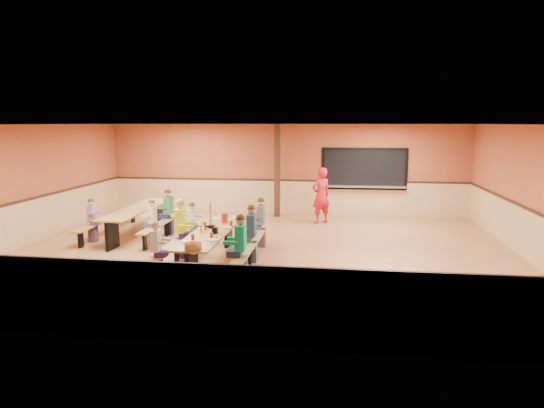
# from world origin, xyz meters

# --- Properties ---
(ground) EXTENTS (12.00, 12.00, 0.00)m
(ground) POSITION_xyz_m (0.00, 0.00, 0.00)
(ground) COLOR #905C36
(ground) RESTS_ON ground
(room_envelope) EXTENTS (12.04, 10.04, 3.02)m
(room_envelope) POSITION_xyz_m (0.00, 0.00, 0.69)
(room_envelope) COLOR #9C4A2D
(room_envelope) RESTS_ON ground
(kitchen_pass_through) EXTENTS (2.78, 0.28, 1.38)m
(kitchen_pass_through) POSITION_xyz_m (2.60, 4.96, 1.49)
(kitchen_pass_through) COLOR black
(kitchen_pass_through) RESTS_ON ground
(structural_post) EXTENTS (0.18, 0.18, 3.00)m
(structural_post) POSITION_xyz_m (-0.20, 4.40, 1.50)
(structural_post) COLOR #331B11
(structural_post) RESTS_ON ground
(cafeteria_table_main) EXTENTS (1.91, 3.70, 0.74)m
(cafeteria_table_main) POSITION_xyz_m (-0.94, -1.11, 0.53)
(cafeteria_table_main) COLOR olive
(cafeteria_table_main) RESTS_ON ground
(cafeteria_table_second) EXTENTS (1.91, 3.70, 0.74)m
(cafeteria_table_second) POSITION_xyz_m (-3.66, 1.28, 0.53)
(cafeteria_table_second) COLOR olive
(cafeteria_table_second) RESTS_ON ground
(seated_child_white_left) EXTENTS (0.33, 0.27, 1.13)m
(seated_child_white_left) POSITION_xyz_m (-1.76, -2.30, 0.57)
(seated_child_white_left) COLOR silver
(seated_child_white_left) RESTS_ON ground
(seated_adult_yellow) EXTENTS (0.43, 0.35, 1.34)m
(seated_adult_yellow) POSITION_xyz_m (-1.76, -0.77, 0.67)
(seated_adult_yellow) COLOR #D3F61F
(seated_adult_yellow) RESTS_ON ground
(seated_child_grey_left) EXTENTS (0.33, 0.27, 1.12)m
(seated_child_grey_left) POSITION_xyz_m (-1.76, 0.08, 0.56)
(seated_child_grey_left) COLOR #B5B5B5
(seated_child_grey_left) RESTS_ON ground
(seated_child_teal_right) EXTENTS (0.40, 0.33, 1.27)m
(seated_child_teal_right) POSITION_xyz_m (-0.11, -2.11, 0.64)
(seated_child_teal_right) COLOR #0C8F70
(seated_child_teal_right) RESTS_ON ground
(seated_child_navy_right) EXTENTS (0.39, 0.32, 1.26)m
(seated_child_navy_right) POSITION_xyz_m (-0.11, -0.90, 0.63)
(seated_child_navy_right) COLOR navy
(seated_child_navy_right) RESTS_ON ground
(seated_child_char_right) EXTENTS (0.37, 0.30, 1.21)m
(seated_child_char_right) POSITION_xyz_m (-0.11, 0.44, 0.60)
(seated_child_char_right) COLOR #50555B
(seated_child_char_right) RESTS_ON ground
(seated_child_purple_sec) EXTENTS (0.32, 0.26, 1.11)m
(seated_child_purple_sec) POSITION_xyz_m (-4.49, 0.35, 0.56)
(seated_child_purple_sec) COLOR #8F598D
(seated_child_purple_sec) RESTS_ON ground
(seated_child_green_sec) EXTENTS (0.38, 0.31, 1.23)m
(seated_child_green_sec) POSITION_xyz_m (-2.84, 1.45, 0.62)
(seated_child_green_sec) COLOR #2F743A
(seated_child_green_sec) RESTS_ON ground
(seated_child_tan_sec) EXTENTS (0.33, 0.27, 1.13)m
(seated_child_tan_sec) POSITION_xyz_m (-2.84, 0.28, 0.57)
(seated_child_tan_sec) COLOR #BCB098
(seated_child_tan_sec) RESTS_ON ground
(standing_woman) EXTENTS (0.74, 0.70, 1.71)m
(standing_woman) POSITION_xyz_m (1.25, 3.50, 0.85)
(standing_woman) COLOR red
(standing_woman) RESTS_ON ground
(punch_pitcher) EXTENTS (0.16, 0.16, 0.22)m
(punch_pitcher) POSITION_xyz_m (-0.84, -0.34, 0.85)
(punch_pitcher) COLOR #AC2316
(punch_pitcher) RESTS_ON cafeteria_table_main
(chip_bowl) EXTENTS (0.32, 0.32, 0.15)m
(chip_bowl) POSITION_xyz_m (-0.87, -2.76, 0.81)
(chip_bowl) COLOR orange
(chip_bowl) RESTS_ON cafeteria_table_main
(napkin_dispenser) EXTENTS (0.10, 0.14, 0.13)m
(napkin_dispenser) POSITION_xyz_m (-0.79, -1.43, 0.80)
(napkin_dispenser) COLOR black
(napkin_dispenser) RESTS_ON cafeteria_table_main
(condiment_mustard) EXTENTS (0.06, 0.06, 0.17)m
(condiment_mustard) POSITION_xyz_m (-1.11, -1.39, 0.82)
(condiment_mustard) COLOR yellow
(condiment_mustard) RESTS_ON cafeteria_table_main
(condiment_ketchup) EXTENTS (0.06, 0.06, 0.17)m
(condiment_ketchup) POSITION_xyz_m (-1.09, -1.13, 0.82)
(condiment_ketchup) COLOR #B2140F
(condiment_ketchup) RESTS_ON cafeteria_table_main
(table_paddle) EXTENTS (0.16, 0.16, 0.56)m
(table_paddle) POSITION_xyz_m (-1.03, -0.90, 0.88)
(table_paddle) COLOR black
(table_paddle) RESTS_ON cafeteria_table_main
(place_settings) EXTENTS (0.65, 3.30, 0.11)m
(place_settings) POSITION_xyz_m (-0.94, -1.11, 0.80)
(place_settings) COLOR beige
(place_settings) RESTS_ON cafeteria_table_main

